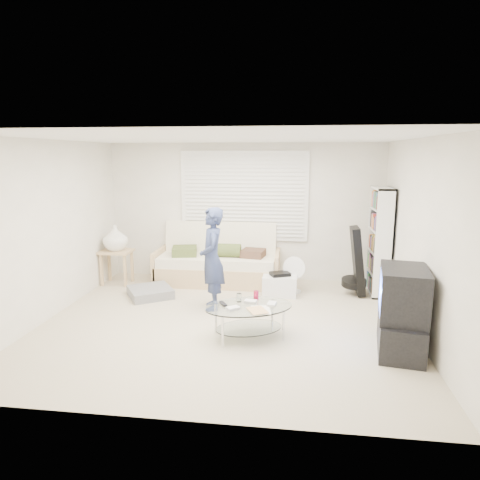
# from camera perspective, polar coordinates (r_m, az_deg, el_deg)

# --- Properties ---
(ground) EXTENTS (5.00, 5.00, 0.00)m
(ground) POSITION_cam_1_polar(r_m,az_deg,el_deg) (6.04, -2.02, -10.96)
(ground) COLOR #BBAC91
(ground) RESTS_ON ground
(room_shell) EXTENTS (5.02, 4.52, 2.51)m
(room_shell) POSITION_cam_1_polar(r_m,az_deg,el_deg) (6.10, -1.40, 5.09)
(room_shell) COLOR beige
(room_shell) RESTS_ON ground
(window_blinds) EXTENTS (2.32, 0.08, 1.62)m
(window_blinds) POSITION_cam_1_polar(r_m,az_deg,el_deg) (7.81, 0.53, 5.87)
(window_blinds) COLOR silver
(window_blinds) RESTS_ON ground
(futon_sofa) EXTENTS (2.21, 0.89, 1.08)m
(futon_sofa) POSITION_cam_1_polar(r_m,az_deg,el_deg) (7.76, -2.94, -3.14)
(futon_sofa) COLOR tan
(futon_sofa) RESTS_ON ground
(grey_floor_pillow) EXTENTS (0.90, 0.90, 0.15)m
(grey_floor_pillow) POSITION_cam_1_polar(r_m,az_deg,el_deg) (7.22, -11.87, -6.82)
(grey_floor_pillow) COLOR slate
(grey_floor_pillow) RESTS_ON ground
(side_table) EXTENTS (0.54, 0.44, 1.07)m
(side_table) POSITION_cam_1_polar(r_m,az_deg,el_deg) (7.89, -16.27, -0.05)
(side_table) COLOR tan
(side_table) RESTS_ON ground
(bookshelf) EXTENTS (0.28, 0.75, 1.77)m
(bookshelf) POSITION_cam_1_polar(r_m,az_deg,el_deg) (7.42, 18.08, -0.16)
(bookshelf) COLOR white
(bookshelf) RESTS_ON ground
(guitar_case) EXTENTS (0.40, 0.41, 1.12)m
(guitar_case) POSITION_cam_1_polar(r_m,az_deg,el_deg) (7.29, 15.30, -3.34)
(guitar_case) COLOR black
(guitar_case) RESTS_ON ground
(floor_fan) EXTENTS (0.38, 0.25, 0.63)m
(floor_fan) POSITION_cam_1_polar(r_m,az_deg,el_deg) (7.25, 7.21, -4.18)
(floor_fan) COLOR white
(floor_fan) RESTS_ON ground
(storage_bin) EXTENTS (0.56, 0.40, 0.39)m
(storage_bin) POSITION_cam_1_polar(r_m,az_deg,el_deg) (7.14, 5.33, -5.95)
(storage_bin) COLOR white
(storage_bin) RESTS_ON ground
(tv_unit) EXTENTS (0.64, 1.00, 1.01)m
(tv_unit) POSITION_cam_1_polar(r_m,az_deg,el_deg) (5.41, 20.78, -8.89)
(tv_unit) COLOR black
(tv_unit) RESTS_ON ground
(coffee_table) EXTENTS (1.30, 1.07, 0.54)m
(coffee_table) POSITION_cam_1_polar(r_m,az_deg,el_deg) (5.49, 1.23, -9.55)
(coffee_table) COLOR silver
(coffee_table) RESTS_ON ground
(standing_person) EXTENTS (0.49, 0.63, 1.54)m
(standing_person) POSITION_cam_1_polar(r_m,az_deg,el_deg) (6.35, -3.75, -2.56)
(standing_person) COLOR navy
(standing_person) RESTS_ON ground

